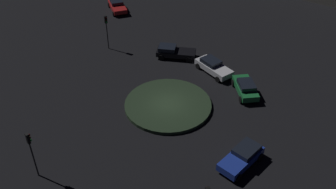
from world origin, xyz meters
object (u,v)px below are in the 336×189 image
at_px(car_red, 117,6).
at_px(traffic_light_west, 106,26).
at_px(car_black, 174,52).
at_px(car_white, 213,66).
at_px(car_green, 246,87).
at_px(car_blue, 242,157).
at_px(traffic_light_south, 31,147).

xyz_separation_m(car_red, traffic_light_west, (10.18, -4.80, 2.35)).
bearing_deg(car_red, car_black, 12.73).
bearing_deg(car_red, car_white, 18.22).
height_order(car_black, car_red, car_black).
height_order(car_red, traffic_light_west, traffic_light_west).
xyz_separation_m(car_green, car_blue, (8.02, -5.97, -0.00)).
bearing_deg(car_blue, car_black, -119.04).
height_order(car_black, car_green, car_green).
bearing_deg(car_black, traffic_light_south, -111.85).
distance_m(car_black, car_red, 15.55).
height_order(car_green, traffic_light_south, traffic_light_south).
relative_size(car_green, traffic_light_south, 1.00).
bearing_deg(traffic_light_south, car_red, 43.82).
distance_m(car_red, traffic_light_south, 31.91).
bearing_deg(traffic_light_west, traffic_light_south, -41.26).
bearing_deg(car_white, car_black, -163.45).
bearing_deg(traffic_light_west, car_red, 147.98).
height_order(car_green, traffic_light_west, traffic_light_west).
bearing_deg(car_green, traffic_light_west, -128.57).
distance_m(traffic_light_west, traffic_light_south, 20.66).
height_order(car_black, traffic_light_south, traffic_light_south).
relative_size(car_black, traffic_light_west, 1.10).
height_order(car_black, car_white, car_white).
xyz_separation_m(car_black, traffic_light_west, (-5.30, -6.35, 2.35)).
distance_m(car_black, traffic_light_south, 21.66).
bearing_deg(car_green, car_white, -151.32).
height_order(car_green, car_white, car_green).
bearing_deg(car_red, traffic_light_west, -18.24).
bearing_deg(car_blue, car_red, -112.49).
relative_size(car_green, traffic_light_west, 1.03).
distance_m(car_red, traffic_light_west, 11.50).
bearing_deg(car_black, car_green, -35.94).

